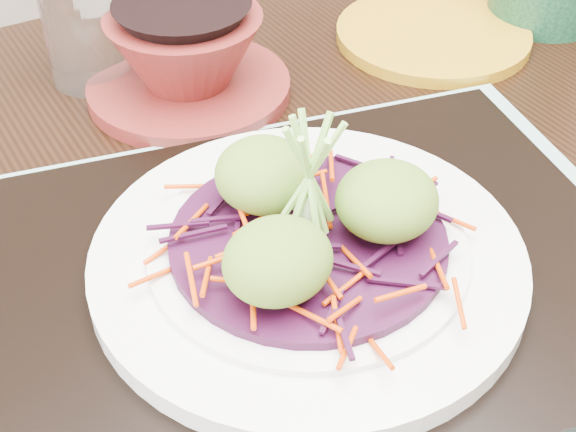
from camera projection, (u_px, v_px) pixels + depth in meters
dining_table at (246, 339)px, 0.63m from camera, size 1.35×1.00×0.78m
placemat at (307, 290)px, 0.53m from camera, size 0.59×0.53×0.00m
serving_tray at (307, 278)px, 0.52m from camera, size 0.51×0.45×0.02m
white_plate at (308, 256)px, 0.51m from camera, size 0.28×0.28×0.02m
cabbage_bed at (308, 240)px, 0.50m from camera, size 0.17×0.17×0.01m
carrot_julienne at (308, 230)px, 0.50m from camera, size 0.21×0.21×0.01m
guacamole_scoops at (310, 210)px, 0.48m from camera, size 0.15×0.13×0.05m
scallion_garnish at (309, 182)px, 0.47m from camera, size 0.06×0.06×0.10m
water_glass at (85, 25)px, 0.71m from camera, size 0.10×0.10×0.11m
terracotta_bowl_set at (187, 60)px, 0.70m from camera, size 0.24×0.24×0.08m
yellow_plate at (433, 34)px, 0.80m from camera, size 0.21×0.21×0.01m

